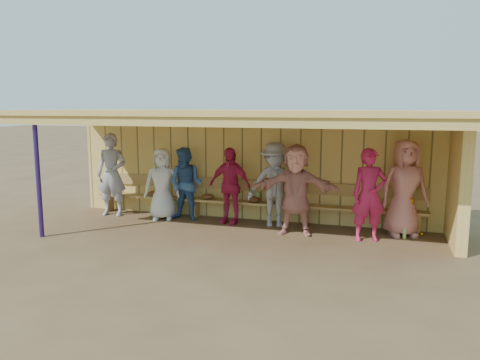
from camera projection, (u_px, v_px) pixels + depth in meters
name	position (u px, v px, depth m)	size (l,w,h in m)	color
ground	(235.00, 233.00, 9.61)	(90.00, 90.00, 0.00)	brown
player_a	(112.00, 174.00, 11.04)	(0.72, 0.47, 1.96)	#96959D
player_b	(162.00, 184.00, 10.68)	(0.81, 0.52, 1.65)	silver
player_c	(186.00, 184.00, 10.61)	(0.81, 0.63, 1.66)	#375E97
player_d	(230.00, 186.00, 10.32)	(0.99, 0.41, 1.69)	#CA204C
player_e	(275.00, 185.00, 10.05)	(1.18, 0.68, 1.82)	#9B9AA3
player_f	(296.00, 190.00, 9.39)	(1.71, 0.54, 1.84)	#DD8D7C
player_g	(369.00, 195.00, 8.95)	(0.65, 0.43, 1.79)	#B71D48
player_h	(404.00, 188.00, 9.27)	(0.95, 0.62, 1.94)	tan
dugout_structure	(262.00, 148.00, 9.88)	(8.80, 3.20, 2.50)	#E2BD60
bench	(250.00, 198.00, 10.58)	(7.60, 0.34, 0.93)	tan
dugout_equipment	(236.00, 200.00, 10.55)	(6.19, 0.62, 0.80)	gold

